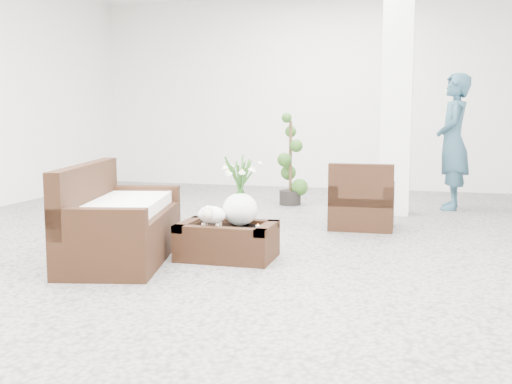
% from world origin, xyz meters
% --- Properties ---
extents(ground, '(11.00, 11.00, 0.00)m').
position_xyz_m(ground, '(0.00, 0.00, 0.00)').
color(ground, gray).
rests_on(ground, ground).
extents(column, '(0.40, 0.40, 3.50)m').
position_xyz_m(column, '(1.20, 2.80, 1.75)').
color(column, white).
rests_on(column, ground).
extents(coffee_table, '(0.90, 0.60, 0.31)m').
position_xyz_m(coffee_table, '(-0.21, -0.37, 0.16)').
color(coffee_table, '#331C0F').
rests_on(coffee_table, ground).
extents(sheep_figurine, '(0.28, 0.23, 0.21)m').
position_xyz_m(sheep_figurine, '(-0.33, -0.47, 0.42)').
color(sheep_figurine, white).
rests_on(sheep_figurine, coffee_table).
extents(planter_narcissus, '(0.44, 0.44, 0.80)m').
position_xyz_m(planter_narcissus, '(-0.11, -0.27, 0.71)').
color(planter_narcissus, white).
rests_on(planter_narcissus, coffee_table).
extents(tealight, '(0.04, 0.04, 0.03)m').
position_xyz_m(tealight, '(0.09, -0.35, 0.33)').
color(tealight, white).
rests_on(tealight, coffee_table).
extents(armchair, '(0.77, 0.74, 0.80)m').
position_xyz_m(armchair, '(0.87, 1.62, 0.40)').
color(armchair, '#331C0F').
rests_on(armchair, ground).
extents(loveseat, '(1.17, 1.85, 0.91)m').
position_xyz_m(loveseat, '(-1.16, -0.66, 0.46)').
color(loveseat, '#331C0F').
rests_on(loveseat, ground).
extents(topiary, '(0.36, 0.36, 1.36)m').
position_xyz_m(topiary, '(-0.37, 3.24, 0.68)').
color(topiary, '#234516').
rests_on(topiary, ground).
extents(shopper, '(0.48, 0.72, 1.95)m').
position_xyz_m(shopper, '(1.98, 3.44, 0.98)').
color(shopper, '#2C4F61').
rests_on(shopper, ground).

